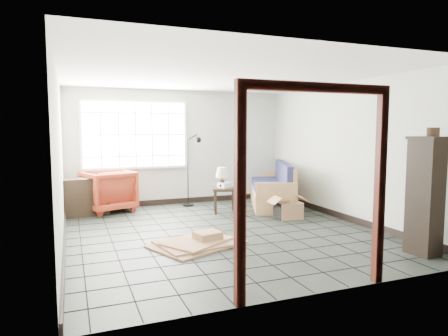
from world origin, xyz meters
name	(u,v)px	position (x,y,z in m)	size (l,w,h in m)	color
ground	(222,231)	(0.00, 0.00, 0.00)	(5.50, 5.50, 0.00)	black
room_shell	(221,132)	(0.00, 0.03, 1.68)	(5.02, 5.52, 2.61)	#AAAEA7
window_panel	(135,135)	(-1.00, 2.70, 1.60)	(2.32, 0.08, 1.52)	silver
doorway_trim	(316,163)	(0.00, -2.70, 1.38)	(1.80, 0.08, 2.20)	#3C130D
futon_sofa	(274,190)	(1.93, 1.73, 0.35)	(1.59, 2.34, 0.97)	#A57D4A
armchair	(108,189)	(-1.64, 2.40, 0.48)	(0.93, 0.87, 0.95)	maroon
side_table	(224,192)	(0.60, 1.41, 0.43)	(0.60, 0.60, 0.52)	black
table_lamp	(222,173)	(0.57, 1.48, 0.81)	(0.32, 0.32, 0.41)	black
projector	(225,185)	(0.62, 1.42, 0.57)	(0.34, 0.31, 0.10)	silver
floor_lamp	(193,167)	(0.22, 2.40, 0.86)	(0.50, 0.33, 1.62)	black
console_shelf	(83,197)	(-2.15, 2.15, 0.38)	(1.02, 0.54, 0.75)	black
tall_shelf	(425,195)	(2.15, -2.15, 0.83)	(0.37, 0.46, 1.63)	black
pot	(433,132)	(2.18, -2.20, 1.69)	(0.16, 0.16, 0.12)	black
open_box	(288,210)	(1.56, 0.48, 0.16)	(0.79, 0.43, 0.43)	#986649
cardboard_pile	(199,242)	(-0.61, -0.61, 0.05)	(1.54, 1.34, 0.19)	#986649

